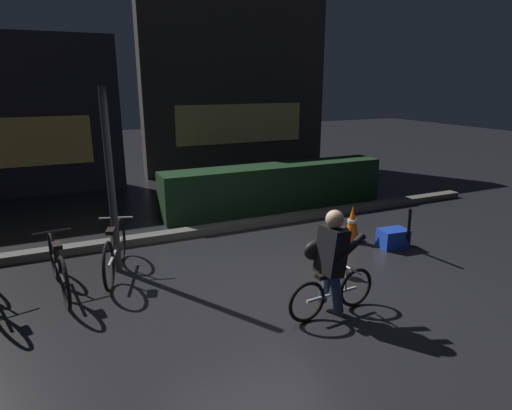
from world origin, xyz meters
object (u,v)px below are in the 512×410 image
Objects in this scene: parked_bike_left_mid at (59,267)px; parked_bike_center_left at (115,251)px; traffic_cone_near at (331,252)px; cyclist at (330,263)px; closed_umbrella at (409,228)px; traffic_cone_far at (352,224)px; blue_crate at (393,238)px; street_post at (111,184)px.

parked_bike_left_mid is 1.02× the size of parked_bike_center_left.
traffic_cone_near is at bearing -112.13° from parked_bike_left_mid.
cyclist reaches higher than closed_umbrella.
traffic_cone_near is 1.01× the size of traffic_cone_far.
blue_crate is 0.35m from closed_umbrella.
traffic_cone_near is 1.36m from traffic_cone_far.
closed_umbrella is at bearing -15.30° from street_post.
closed_umbrella reaches higher than parked_bike_left_mid.
parked_bike_center_left is 2.96m from traffic_cone_near.
traffic_cone_near is 1.55m from closed_umbrella.
parked_bike_left_mid is at bearing 126.37° from parked_bike_center_left.
cyclist reaches higher than blue_crate.
cyclist is (-2.11, -1.31, 0.48)m from blue_crate.
street_post is at bearing -58.30° from closed_umbrella.
street_post reaches higher than parked_bike_center_left.
parked_bike_center_left is (-0.04, -0.09, -0.92)m from street_post.
street_post is 4.38m from blue_crate.
cyclist reaches higher than parked_bike_left_mid.
parked_bike_left_mid is 5.02m from closed_umbrella.
blue_crate is 0.35× the size of cyclist.
parked_bike_center_left is 3.55× the size of blue_crate.
cyclist is at bearing -119.09° from parked_bike_center_left.
parked_bike_center_left is 1.25× the size of cyclist.
parked_bike_left_mid is 3.64× the size of blue_crate.
traffic_cone_far is 0.50× the size of cyclist.
traffic_cone_near is (2.67, -1.30, -0.96)m from street_post.
cyclist is at bearing -148.18° from blue_crate.
closed_umbrella is (0.51, -0.74, 0.09)m from traffic_cone_far.
traffic_cone_far is at bearing -97.37° from parked_bike_left_mid.
traffic_cone_near is 0.50× the size of cyclist.
closed_umbrella is (4.24, -1.06, 0.05)m from parked_bike_center_left.
street_post is 0.92m from parked_bike_center_left.
street_post reaches higher than cyclist.
traffic_cone_far is at bearing -78.15° from parked_bike_center_left.
cyclist is at bearing -47.53° from street_post.
parked_bike_left_mid is 0.76m from parked_bike_center_left.
blue_crate is at bearing 27.03° from cyclist.
blue_crate is at bearing -84.24° from parked_bike_center_left.
street_post is 4.44m from closed_umbrella.
parked_bike_center_left is at bearing -111.33° from street_post.
cyclist is (-1.67, -1.80, 0.33)m from traffic_cone_far.
parked_bike_center_left is at bearing -76.91° from parked_bike_left_mid.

